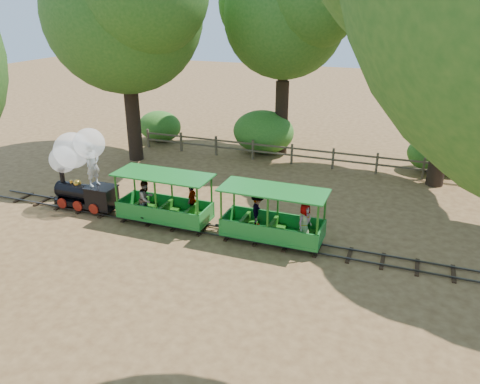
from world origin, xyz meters
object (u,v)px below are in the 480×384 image
(locomotive, at_px, (78,163))
(fence, at_px, (312,155))
(carriage_front, at_px, (163,204))
(carriage_rear, at_px, (274,220))

(locomotive, height_order, fence, locomotive)
(carriage_front, height_order, fence, carriage_front)
(locomotive, xyz_separation_m, carriage_rear, (7.59, -0.02, -1.03))
(locomotive, relative_size, fence, 0.18)
(locomotive, relative_size, carriage_front, 0.95)
(carriage_front, bearing_deg, fence, 66.40)
(locomotive, bearing_deg, carriage_front, -1.85)
(locomotive, distance_m, carriage_rear, 7.66)
(carriage_front, distance_m, fence, 8.78)
(carriage_rear, bearing_deg, carriage_front, -178.66)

